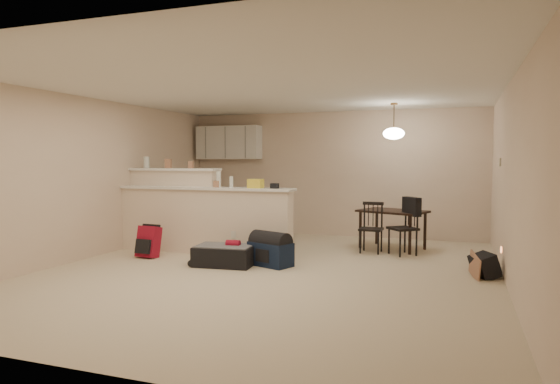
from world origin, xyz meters
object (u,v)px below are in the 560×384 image
at_px(pendant_lamp, 394,133).
at_px(dining_chair_far, 403,227).
at_px(black_daypack, 485,266).
at_px(red_backpack, 149,242).
at_px(dining_chair_near, 371,228).
at_px(suitcase, 225,256).
at_px(dining_table, 393,215).
at_px(navy_duffel, 270,254).

height_order(pendant_lamp, dining_chair_far, pendant_lamp).
bearing_deg(pendant_lamp, dining_chair_far, -65.61).
xyz_separation_m(pendant_lamp, black_daypack, (1.40, -1.73, -1.84)).
bearing_deg(red_backpack, dining_chair_near, 29.84).
bearing_deg(dining_chair_far, suitcase, -93.57).
height_order(dining_table, dining_chair_far, dining_chair_far).
distance_m(pendant_lamp, navy_duffel, 3.08).
relative_size(dining_chair_far, suitcase, 1.09).
bearing_deg(navy_duffel, suitcase, -140.44).
xyz_separation_m(dining_table, black_daypack, (1.40, -1.73, -0.44)).
bearing_deg(pendant_lamp, suitcase, -133.85).
bearing_deg(black_daypack, dining_table, 12.69).
bearing_deg(navy_duffel, red_backpack, -157.37).
xyz_separation_m(dining_table, navy_duffel, (-1.49, -1.99, -0.42)).
bearing_deg(dining_table, dining_chair_far, -44.99).
xyz_separation_m(suitcase, navy_duffel, (0.63, 0.21, 0.03)).
bearing_deg(red_backpack, pendant_lamp, 34.17).
relative_size(pendant_lamp, dining_chair_near, 0.74).
bearing_deg(dining_chair_near, black_daypack, -34.13).
bearing_deg(black_daypack, dining_chair_far, 17.38).
relative_size(dining_table, suitcase, 1.50).
distance_m(dining_chair_far, red_backpack, 4.06).
distance_m(dining_table, dining_chair_far, 0.56).
xyz_separation_m(dining_chair_near, black_daypack, (1.69, -1.24, -0.27)).
bearing_deg(pendant_lamp, dining_table, 0.00).
bearing_deg(dining_chair_near, pendant_lamp, 61.59).
distance_m(dining_chair_far, black_daypack, 1.73).
distance_m(dining_table, pendant_lamp, 1.40).
relative_size(pendant_lamp, black_daypack, 1.82).
bearing_deg(black_daypack, navy_duffel, 68.94).
bearing_deg(dining_table, dining_chair_near, -100.10).
bearing_deg(suitcase, dining_table, 40.16).
relative_size(dining_chair_near, black_daypack, 2.45).
height_order(navy_duffel, black_daypack, navy_duffel).
relative_size(dining_table, dining_chair_far, 1.37).
bearing_deg(dining_table, red_backpack, -129.08).
xyz_separation_m(dining_chair_far, red_backpack, (-3.74, -1.56, -0.21)).
height_order(suitcase, navy_duffel, navy_duffel).
relative_size(red_backpack, navy_duffel, 0.78).
xyz_separation_m(dining_chair_far, suitcase, (-2.35, -1.71, -0.31)).
bearing_deg(dining_chair_near, red_backpack, -151.71).
bearing_deg(dining_table, black_daypack, -30.32).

